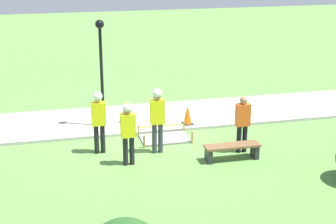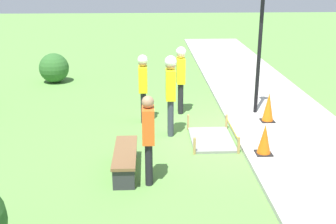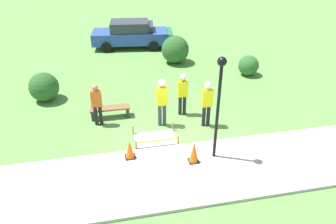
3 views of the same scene
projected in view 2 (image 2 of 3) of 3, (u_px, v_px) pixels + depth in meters
ground_plane at (232, 133)px, 10.29m from camera, size 60.00×60.00×0.00m
sidewalk at (291, 130)px, 10.34m from camera, size 28.00×2.91×0.10m
wet_concrete_patch at (211, 139)px, 9.80m from camera, size 1.54×1.01×0.39m
traffic_cone_near_patch at (265, 139)px, 8.78m from camera, size 0.34×0.34×0.66m
traffic_cone_far_patch at (268, 107)px, 10.67m from camera, size 0.34×0.34×0.76m
park_bench at (125, 157)px, 8.22m from camera, size 1.58×0.44×0.45m
worker_supervisor at (181, 74)px, 11.39m from camera, size 0.40×0.27×1.85m
worker_assistant at (143, 83)px, 10.72m from camera, size 0.40×0.26×1.77m
worker_trainee at (171, 88)px, 9.81m from camera, size 0.40×0.28×1.93m
bystander_in_orange_shirt at (148, 135)px, 7.59m from camera, size 0.40×0.22×1.69m
lamppost_near at (261, 27)px, 10.74m from camera, size 0.28×0.28×3.46m
shrub_rounded_near at (54, 68)px, 14.75m from camera, size 1.03×1.03×1.03m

